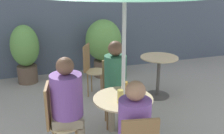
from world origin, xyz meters
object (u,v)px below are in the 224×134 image
(cafe_table_near, at_px, (123,115))
(seated_person_1, at_px, (68,101))
(cafe_table_far, at_px, (159,69))
(potted_plant_0, at_px, (25,51))
(bistro_chair_0, at_px, (114,87))
(seated_person_2, at_px, (134,129))
(seated_person_0, at_px, (115,77))
(bistro_chair_1, at_px, (56,116))
(potted_plant_1, at_px, (104,44))
(bistro_chair_3, at_px, (91,66))
(beer_glass_1, at_px, (125,88))
(beer_glass_0, at_px, (120,97))

(cafe_table_near, relative_size, seated_person_1, 0.59)
(cafe_table_far, bearing_deg, potted_plant_0, 146.62)
(bistro_chair_0, relative_size, seated_person_2, 0.79)
(cafe_table_near, xyz_separation_m, seated_person_2, (-0.12, -0.61, 0.20))
(bistro_chair_0, relative_size, seated_person_0, 0.74)
(bistro_chair_1, relative_size, potted_plant_1, 0.76)
(bistro_chair_0, xyz_separation_m, bistro_chair_3, (-0.07, 1.08, 0.00))
(seated_person_0, height_order, seated_person_1, seated_person_0)
(seated_person_1, xyz_separation_m, beer_glass_1, (0.69, -0.00, 0.08))
(cafe_table_far, distance_m, bistro_chair_1, 2.33)
(potted_plant_1, bearing_deg, cafe_table_near, -102.28)
(seated_person_2, bearing_deg, potted_plant_0, -64.18)
(bistro_chair_3, distance_m, seated_person_2, 2.47)
(cafe_table_near, relative_size, bistro_chair_1, 0.79)
(bistro_chair_1, distance_m, potted_plant_0, 2.73)
(bistro_chair_1, height_order, potted_plant_0, potted_plant_0)
(potted_plant_0, bearing_deg, seated_person_1, -81.44)
(beer_glass_1, bearing_deg, beer_glass_0, -122.54)
(beer_glass_0, xyz_separation_m, potted_plant_1, (0.67, 2.86, -0.09))
(seated_person_1, distance_m, seated_person_2, 0.88)
(beer_glass_0, relative_size, beer_glass_1, 1.10)
(beer_glass_0, bearing_deg, potted_plant_1, 76.71)
(cafe_table_far, relative_size, bistro_chair_0, 0.79)
(seated_person_2, distance_m, beer_glass_1, 0.77)
(bistro_chair_1, xyz_separation_m, seated_person_2, (0.64, -0.77, 0.16))
(bistro_chair_1, height_order, beer_glass_0, bistro_chair_1)
(bistro_chair_1, bearing_deg, potted_plant_0, 16.91)
(bistro_chair_3, relative_size, seated_person_0, 0.74)
(bistro_chair_1, distance_m, potted_plant_1, 2.92)
(seated_person_1, relative_size, potted_plant_0, 1.05)
(bistro_chair_1, relative_size, beer_glass_0, 6.05)
(cafe_table_far, xyz_separation_m, bistro_chair_0, (-1.07, -0.63, 0.04))
(seated_person_2, distance_m, beer_glass_0, 0.51)
(seated_person_0, relative_size, beer_glass_0, 8.13)
(bistro_chair_1, bearing_deg, seated_person_2, -129.02)
(cafe_table_far, height_order, potted_plant_0, potted_plant_0)
(cafe_table_near, xyz_separation_m, potted_plant_0, (-1.03, 2.87, 0.14))
(potted_plant_1, bearing_deg, seated_person_2, -102.10)
(seated_person_0, bearing_deg, beer_glass_1, -84.40)
(bistro_chair_1, distance_m, seated_person_0, 1.02)
(seated_person_2, bearing_deg, beer_glass_1, -93.66)
(bistro_chair_0, distance_m, potted_plant_0, 2.42)
(bistro_chair_0, bearing_deg, cafe_table_near, -90.00)
(beer_glass_0, xyz_separation_m, potted_plant_0, (-0.95, 2.99, -0.15))
(cafe_table_far, distance_m, seated_person_2, 2.42)
(bistro_chair_3, relative_size, potted_plant_1, 0.76)
(bistro_chair_0, bearing_deg, seated_person_2, -90.00)
(seated_person_1, distance_m, beer_glass_0, 0.59)
(seated_person_2, relative_size, beer_glass_1, 8.46)
(bistro_chair_3, height_order, seated_person_2, seated_person_2)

